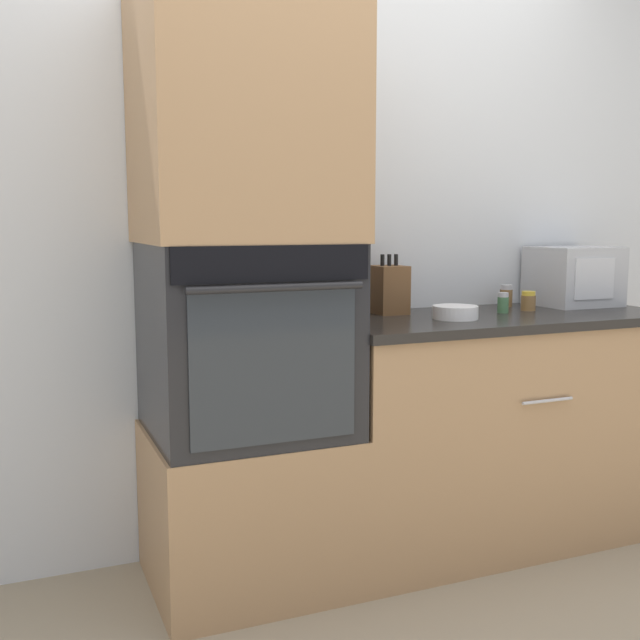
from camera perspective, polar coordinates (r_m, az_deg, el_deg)
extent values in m
plane|color=gray|center=(2.71, 3.94, -20.58)|extent=(12.00, 12.00, 0.00)
cube|color=silver|center=(2.97, -1.32, 6.98)|extent=(8.00, 0.05, 2.50)
cube|color=#A87F56|center=(2.74, -5.49, -13.97)|extent=(0.68, 0.60, 0.55)
cube|color=black|center=(2.58, -5.66, -1.39)|extent=(0.65, 0.59, 0.65)
cube|color=black|center=(2.27, -3.53, 4.30)|extent=(0.63, 0.01, 0.11)
cube|color=orange|center=(2.26, -3.50, 4.30)|extent=(0.09, 0.00, 0.03)
cube|color=#282D33|center=(2.31, -3.47, -3.58)|extent=(0.54, 0.01, 0.48)
cylinder|color=black|center=(2.24, -3.26, 2.46)|extent=(0.56, 0.02, 0.02)
cube|color=#A87F56|center=(2.57, -5.89, 15.49)|extent=(0.68, 0.60, 0.86)
cube|color=#A87F56|center=(3.13, 13.15, -8.20)|extent=(1.40, 0.60, 0.88)
cube|color=black|center=(3.04, 13.40, 0.12)|extent=(1.42, 0.63, 0.03)
cylinder|color=#B7B7BC|center=(2.85, 16.95, -5.90)|extent=(0.22, 0.01, 0.01)
cube|color=#B2B5BA|center=(3.44, 18.73, 3.19)|extent=(0.33, 0.30, 0.25)
cube|color=silver|center=(3.32, 20.19, 2.98)|extent=(0.21, 0.01, 0.17)
cube|color=brown|center=(2.97, 5.27, 2.31)|extent=(0.12, 0.14, 0.19)
cylinder|color=black|center=(2.95, 4.78, 4.57)|extent=(0.02, 0.02, 0.04)
cylinder|color=black|center=(2.96, 5.30, 4.57)|extent=(0.02, 0.02, 0.04)
cylinder|color=black|center=(2.98, 5.81, 4.58)|extent=(0.02, 0.02, 0.04)
cylinder|color=white|center=(2.85, 10.27, 0.58)|extent=(0.17, 0.17, 0.05)
cylinder|color=brown|center=(3.18, 15.58, 1.26)|extent=(0.06, 0.06, 0.06)
cylinder|color=gold|center=(3.18, 15.61, 1.97)|extent=(0.05, 0.05, 0.02)
cylinder|color=brown|center=(3.31, 13.99, 1.64)|extent=(0.05, 0.05, 0.07)
cylinder|color=#B7B7BC|center=(3.31, 14.02, 2.44)|extent=(0.05, 0.05, 0.02)
cylinder|color=#427047|center=(3.08, 13.77, 1.13)|extent=(0.04, 0.04, 0.06)
cylinder|color=#B7B7BC|center=(3.08, 13.79, 1.88)|extent=(0.04, 0.04, 0.02)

